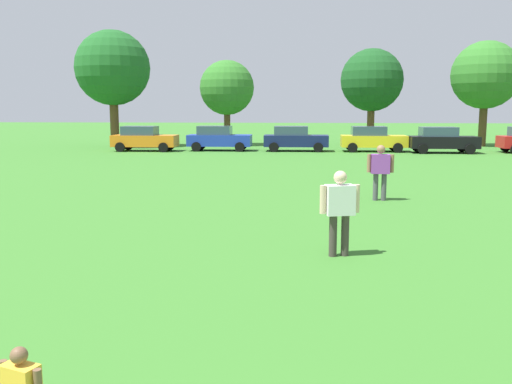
% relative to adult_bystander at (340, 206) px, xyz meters
% --- Properties ---
extents(ground_plane, '(160.00, 160.00, 0.00)m').
position_rel_adult_bystander_xyz_m(ground_plane, '(-2.50, 19.12, -1.01)').
color(ground_plane, '#387528').
extents(adult_bystander, '(0.79, 0.44, 1.70)m').
position_rel_adult_bystander_xyz_m(adult_bystander, '(0.00, 0.00, 0.00)').
color(adult_bystander, '#3F3833').
rests_on(adult_bystander, ground).
extents(bystander_near_trees, '(0.83, 0.34, 1.75)m').
position_rel_adult_bystander_xyz_m(bystander_near_trees, '(1.73, 6.88, 0.03)').
color(bystander_near_trees, '#4C4C51').
rests_on(bystander_near_trees, ground).
extents(parked_car_orange_0, '(4.30, 2.02, 1.68)m').
position_rel_adult_bystander_xyz_m(parked_car_orange_0, '(-11.37, 26.34, -0.15)').
color(parked_car_orange_0, orange).
rests_on(parked_car_orange_0, ground).
extents(parked_car_blue_1, '(4.30, 2.02, 1.68)m').
position_rel_adult_bystander_xyz_m(parked_car_blue_1, '(-6.39, 27.11, -0.15)').
color(parked_car_blue_1, '#1E38AD').
rests_on(parked_car_blue_1, ground).
extents(parked_car_navy_2, '(4.30, 2.02, 1.68)m').
position_rel_adult_bystander_xyz_m(parked_car_navy_2, '(-1.18, 27.09, -0.15)').
color(parked_car_navy_2, '#141E4C').
rests_on(parked_car_navy_2, ground).
extents(parked_car_yellow_3, '(4.30, 2.02, 1.68)m').
position_rel_adult_bystander_xyz_m(parked_car_yellow_3, '(3.98, 27.12, -0.15)').
color(parked_car_yellow_3, yellow).
rests_on(parked_car_yellow_3, ground).
extents(parked_car_black_4, '(4.30, 2.02, 1.68)m').
position_rel_adult_bystander_xyz_m(parked_car_black_4, '(8.33, 26.26, -0.15)').
color(parked_car_black_4, black).
rests_on(parked_car_black_4, ground).
extents(tree_far_left, '(5.49, 5.49, 8.56)m').
position_rel_adult_bystander_xyz_m(tree_far_left, '(-14.67, 30.21, 4.77)').
color(tree_far_left, brown).
rests_on(tree_far_left, ground).
extents(tree_left, '(4.20, 4.20, 6.54)m').
position_rel_adult_bystander_xyz_m(tree_left, '(-6.52, 32.70, 3.41)').
color(tree_left, brown).
rests_on(tree_left, ground).
extents(tree_center_left, '(4.71, 4.71, 7.33)m').
position_rel_adult_bystander_xyz_m(tree_center_left, '(4.52, 32.75, 3.94)').
color(tree_center_left, brown).
rests_on(tree_center_left, ground).
extents(tree_center_right, '(5.04, 5.04, 7.86)m').
position_rel_adult_bystander_xyz_m(tree_center_right, '(12.94, 33.02, 4.29)').
color(tree_center_right, brown).
rests_on(tree_center_right, ground).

